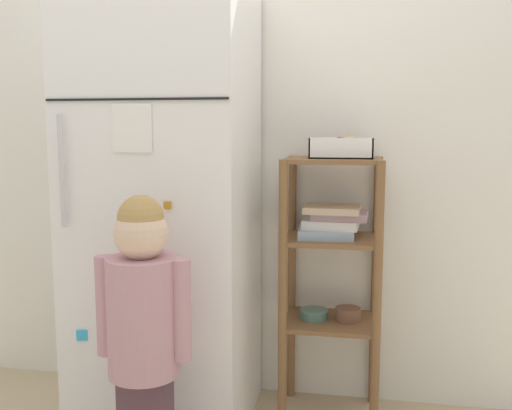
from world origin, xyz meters
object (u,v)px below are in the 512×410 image
object	(u,v)px
child_standing	(143,316)
pantry_shelf_unit	(332,255)
fruit_bin	(345,148)
refrigerator	(166,209)

from	to	relation	value
child_standing	pantry_shelf_unit	size ratio (longest dim) A/B	0.92
pantry_shelf_unit	fruit_bin	xyz separation A→B (m)	(0.05, 0.01, 0.44)
refrigerator	fruit_bin	world-z (taller)	refrigerator
child_standing	refrigerator	bearing A→B (deg)	100.40
refrigerator	pantry_shelf_unit	distance (m)	0.71
refrigerator	pantry_shelf_unit	world-z (taller)	refrigerator
child_standing	fruit_bin	size ratio (longest dim) A/B	4.02
refrigerator	fruit_bin	bearing A→B (deg)	11.35
child_standing	pantry_shelf_unit	xyz separation A→B (m)	(0.58, 0.63, 0.09)
refrigerator	child_standing	world-z (taller)	refrigerator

